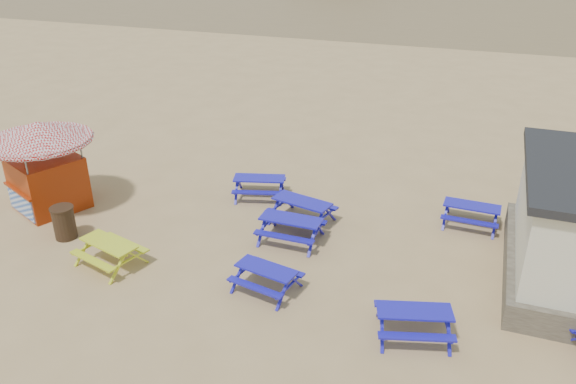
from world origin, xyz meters
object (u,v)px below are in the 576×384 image
at_px(ice_cream_kiosk, 43,155).
at_px(litter_bin, 64,222).
at_px(picnic_table_blue_a, 259,187).
at_px(picnic_table_blue_b, 302,211).
at_px(picnic_table_yellow, 110,253).

bearing_deg(ice_cream_kiosk, litter_bin, -15.75).
bearing_deg(picnic_table_blue_a, picnic_table_blue_b, -48.39).
height_order(picnic_table_blue_a, picnic_table_blue_b, picnic_table_blue_b).
height_order(picnic_table_blue_a, litter_bin, litter_bin).
relative_size(picnic_table_yellow, litter_bin, 1.96).
xyz_separation_m(picnic_table_blue_b, ice_cream_kiosk, (-7.99, -1.80, 1.46)).
bearing_deg(litter_bin, picnic_table_blue_b, 27.48).
height_order(picnic_table_blue_a, picnic_table_yellow, picnic_table_blue_a).
height_order(picnic_table_yellow, ice_cream_kiosk, ice_cream_kiosk).
xyz_separation_m(picnic_table_blue_a, picnic_table_yellow, (-2.19, -5.23, -0.01)).
bearing_deg(picnic_table_yellow, ice_cream_kiosk, 165.62).
bearing_deg(picnic_table_blue_a, litter_bin, -150.12).
relative_size(picnic_table_blue_b, picnic_table_yellow, 1.06).
bearing_deg(litter_bin, ice_cream_kiosk, 140.38).
relative_size(picnic_table_blue_a, litter_bin, 2.02).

